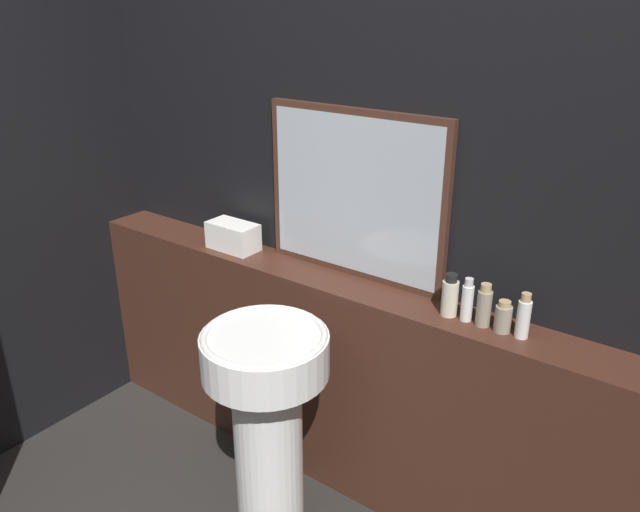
# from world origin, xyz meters

# --- Properties ---
(wall_back) EXTENTS (8.00, 0.06, 2.50)m
(wall_back) POSITION_xyz_m (0.00, 1.68, 1.25)
(wall_back) COLOR black
(wall_back) RESTS_ON ground_plane
(vanity_counter) EXTENTS (2.71, 0.21, 0.91)m
(vanity_counter) POSITION_xyz_m (0.00, 1.54, 0.46)
(vanity_counter) COLOR #422319
(vanity_counter) RESTS_ON ground_plane
(pedestal_sink) EXTENTS (0.44, 0.44, 0.88)m
(pedestal_sink) POSITION_xyz_m (-0.09, 1.12, 0.55)
(pedestal_sink) COLOR white
(pedestal_sink) RESTS_ON ground_plane
(mirror) EXTENTS (0.76, 0.03, 0.64)m
(mirror) POSITION_xyz_m (-0.07, 1.63, 1.23)
(mirror) COLOR #47281E
(mirror) RESTS_ON vanity_counter
(towel_stack) EXTENTS (0.22, 0.12, 0.12)m
(towel_stack) POSITION_xyz_m (-0.63, 1.54, 0.97)
(towel_stack) COLOR white
(towel_stack) RESTS_ON vanity_counter
(shampoo_bottle) EXTENTS (0.06, 0.06, 0.15)m
(shampoo_bottle) POSITION_xyz_m (0.38, 1.54, 0.98)
(shampoo_bottle) COLOR beige
(shampoo_bottle) RESTS_ON vanity_counter
(conditioner_bottle) EXTENTS (0.04, 0.04, 0.15)m
(conditioner_bottle) POSITION_xyz_m (0.44, 1.54, 0.98)
(conditioner_bottle) COLOR white
(conditioner_bottle) RESTS_ON vanity_counter
(lotion_bottle) EXTENTS (0.05, 0.05, 0.15)m
(lotion_bottle) POSITION_xyz_m (0.50, 1.54, 0.98)
(lotion_bottle) COLOR gray
(lotion_bottle) RESTS_ON vanity_counter
(body_wash_bottle) EXTENTS (0.05, 0.05, 0.11)m
(body_wash_bottle) POSITION_xyz_m (0.57, 1.54, 0.96)
(body_wash_bottle) COLOR gray
(body_wash_bottle) RESTS_ON vanity_counter
(hand_soap_bottle) EXTENTS (0.04, 0.04, 0.15)m
(hand_soap_bottle) POSITION_xyz_m (0.63, 1.54, 0.98)
(hand_soap_bottle) COLOR white
(hand_soap_bottle) RESTS_ON vanity_counter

